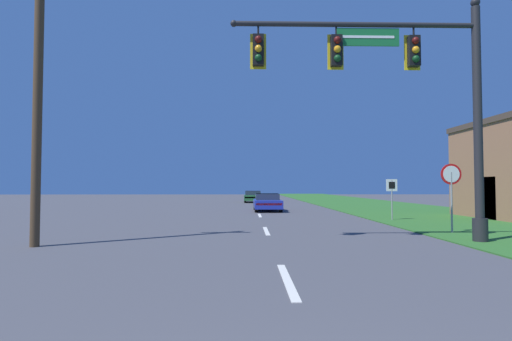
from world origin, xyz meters
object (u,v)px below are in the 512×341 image
(far_car, at_px, (253,197))
(route_sign_post, at_px, (392,190))
(car_ahead, at_px, (267,202))
(utility_pole_near, at_px, (38,72))
(signal_mast, at_px, (411,91))
(stop_sign, at_px, (451,182))

(far_car, height_order, route_sign_post, route_sign_post)
(car_ahead, bearing_deg, utility_pole_near, -114.76)
(far_car, bearing_deg, signal_mast, -81.63)
(stop_sign, relative_size, utility_pole_near, 0.26)
(car_ahead, distance_m, route_sign_post, 9.86)
(far_car, xyz_separation_m, route_sign_post, (6.66, -22.57, 0.92))
(signal_mast, relative_size, route_sign_post, 3.88)
(route_sign_post, bearing_deg, far_car, 106.43)
(stop_sign, distance_m, utility_pole_near, 14.18)
(stop_sign, xyz_separation_m, route_sign_post, (-0.21, 5.44, -0.34))
(signal_mast, distance_m, utility_pole_near, 11.14)
(car_ahead, bearing_deg, signal_mast, -76.78)
(signal_mast, xyz_separation_m, far_car, (-4.46, 30.32, -4.07))
(signal_mast, relative_size, utility_pole_near, 0.81)
(stop_sign, height_order, route_sign_post, stop_sign)
(utility_pole_near, bearing_deg, car_ahead, 65.24)
(far_car, relative_size, stop_sign, 1.80)
(route_sign_post, distance_m, utility_pole_near, 16.07)
(signal_mast, height_order, utility_pole_near, utility_pole_near)
(car_ahead, xyz_separation_m, far_car, (-0.79, 14.70, 0.00))
(signal_mast, height_order, route_sign_post, signal_mast)
(far_car, xyz_separation_m, stop_sign, (6.86, -28.01, 1.26))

